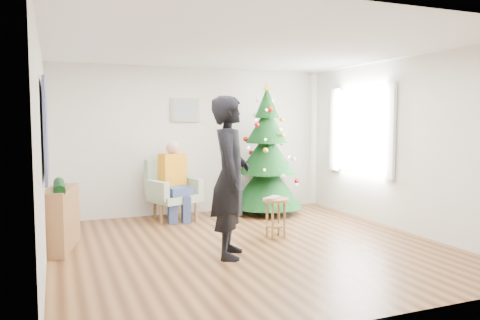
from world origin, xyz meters
name	(u,v)px	position (x,y,z in m)	size (l,w,h in m)	color
floor	(250,246)	(0.00, 0.00, 0.00)	(5.00, 5.00, 0.00)	brown
ceiling	(250,47)	(0.00, 0.00, 2.60)	(5.00, 5.00, 0.00)	white
wall_back	(196,141)	(0.00, 2.50, 1.30)	(5.00, 5.00, 0.00)	silver
wall_front	(370,166)	(0.00, -2.50, 1.30)	(5.00, 5.00, 0.00)	silver
wall_left	(42,154)	(-2.50, 0.00, 1.30)	(5.00, 5.00, 0.00)	silver
wall_right	(403,145)	(2.50, 0.00, 1.30)	(5.00, 5.00, 0.00)	silver
window_panel	(361,130)	(2.47, 1.00, 1.50)	(0.04, 1.30, 1.40)	white
curtains	(360,130)	(2.44, 1.00, 1.50)	(0.05, 1.75, 1.50)	white
christmas_tree	(267,155)	(1.16, 1.96, 1.05)	(1.29, 1.29, 2.34)	#3F2816
stool	(276,218)	(0.53, 0.30, 0.29)	(0.37, 0.37, 0.56)	brown
laptop	(276,198)	(0.53, 0.30, 0.57)	(0.31, 0.20, 0.02)	silver
armchair	(173,197)	(-0.54, 2.06, 0.38)	(0.94, 0.92, 1.01)	#97AB8A
seated_person	(174,179)	(-0.52, 2.01, 0.68)	(0.54, 0.69, 1.33)	navy
standing_man	(230,177)	(-0.40, -0.33, 0.98)	(0.71, 0.47, 1.96)	black
game_controller	(247,150)	(-0.19, -0.36, 1.31)	(0.04, 0.13, 0.04)	white
console	(60,219)	(-2.33, 0.77, 0.40)	(0.30, 1.00, 0.80)	brown
garland	(59,187)	(-2.33, 0.77, 0.82)	(0.14, 0.14, 0.90)	black
tapestry	(46,130)	(-2.46, 0.30, 1.55)	(0.03, 1.50, 1.15)	black
framed_picture	(185,110)	(-0.20, 2.46, 1.85)	(0.52, 0.05, 0.42)	tan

